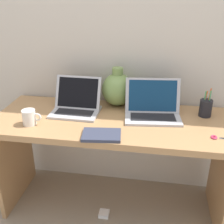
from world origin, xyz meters
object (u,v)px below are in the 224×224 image
Objects in this scene: laptop_right at (153,107)px; coffee_mug at (29,117)px; scissors at (219,138)px; notebook_stack at (102,135)px; green_vase at (117,89)px; laptop_left at (77,103)px; power_brick at (104,214)px; pen_cup at (206,108)px.

coffee_mug is at bearing -161.94° from laptop_right.
notebook_stack is at bearing -172.66° from scissors.
laptop_right is 1.73× the size of notebook_stack.
green_vase reaches higher than coffee_mug.
laptop_left is 4.50× the size of power_brick.
laptop_right is 0.42m from notebook_stack.
green_vase is 0.75m from scissors.
pen_cup reaches higher than scissors.
laptop_right is 0.77m from coffee_mug.
laptop_right is 3.11× the size of coffee_mug.
coffee_mug is at bearing -179.74° from scissors.
pen_cup is at bearing 9.22° from laptop_right.
laptop_right is at bearing 49.35° from notebook_stack.
notebook_stack reaches higher than scissors.
laptop_left is 1.66× the size of pen_cup.
green_vase is 0.63m from coffee_mug.
laptop_left is 0.85m from pen_cup.
notebook_stack is 1.47× the size of scissors.
laptop_left reaches higher than notebook_stack.
coffee_mug is at bearing -164.65° from pen_cup.
power_brick is at bearing 97.90° from notebook_stack.
pen_cup is 1.29× the size of scissors.
power_brick is at bearing 4.57° from coffee_mug.
laptop_left is at bearing -148.68° from green_vase.
green_vase reaches higher than pen_cup.
notebook_stack is 1.14× the size of pen_cup.
notebook_stack is at bearing -82.10° from power_brick.
notebook_stack is at bearing -130.65° from laptop_right.
coffee_mug is at bearing -175.43° from power_brick.
coffee_mug is at bearing -141.14° from green_vase.
power_brick is at bearing 177.39° from scissors.
laptop_left is at bearing -179.54° from laptop_right.
green_vase is at bearing 38.86° from coffee_mug.
notebook_stack is 1.80× the size of coffee_mug.
power_brick is (0.22, -0.20, -0.75)m from laptop_left.
scissors is at bearing -31.41° from green_vase.
laptop_left is 2.62× the size of coffee_mug.
scissors is at bearing -14.60° from laptop_left.
coffee_mug is (-0.46, 0.08, 0.04)m from notebook_stack.
laptop_right is at bearing 18.06° from coffee_mug.
green_vase is at bearing 149.01° from laptop_right.
notebook_stack is 0.72m from pen_cup.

